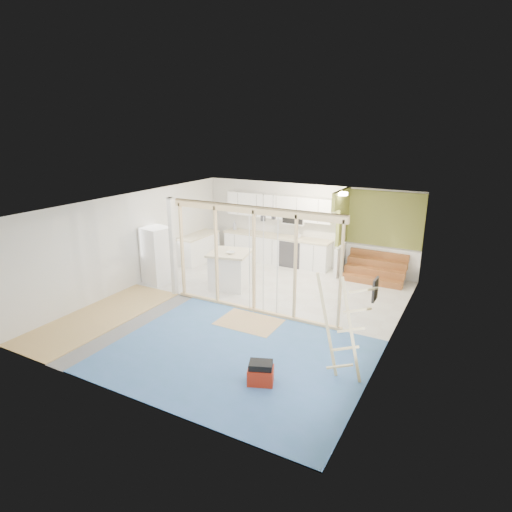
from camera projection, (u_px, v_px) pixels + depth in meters
The scene contains 17 objects.
room at pixel (243, 259), 10.13m from camera, with size 7.01×8.01×2.61m.
floor_overlays at pixel (247, 308), 10.52m from camera, with size 7.00×8.00×0.03m.
stud_frame at pixel (234, 246), 10.15m from camera, with size 4.66×0.14×2.60m.
base_cabinets at pixel (252, 249), 13.93m from camera, with size 4.45×2.24×0.93m.
upper_cabinets at pixel (280, 208), 13.56m from camera, with size 3.60×0.41×0.85m.
green_partition at pixel (367, 247), 12.38m from camera, with size 2.25×1.51×2.60m.
pot_rack at pixel (268, 215), 11.65m from camera, with size 0.52×0.52×0.72m.
sheathing_panel at pixel (368, 322), 6.86m from camera, with size 0.02×4.00×2.60m, color tan.
electrical_panel at pixel (375, 290), 7.29m from camera, with size 0.04×0.30×0.40m, color #3C3C41.
ceiling_light at pixel (342, 194), 11.65m from camera, with size 0.32×0.32×0.08m, color #FFEABF.
fridge at pixel (157, 256), 12.04m from camera, with size 0.82×0.80×1.62m.
island at pixel (230, 270), 11.76m from camera, with size 1.25×1.25×1.03m.
bowl at pixel (231, 253), 11.43m from camera, with size 0.23×0.23×0.06m, color silver.
soap_bottle_a at pixel (235, 225), 14.48m from camera, with size 0.13×0.13×0.33m, color #A8ADBC.
soap_bottle_b at pixel (300, 235), 13.48m from camera, with size 0.08×0.08×0.17m, color silver.
toolbox at pixel (261, 373), 7.42m from camera, with size 0.54×0.47×0.42m.
ladder at pixel (342, 329), 7.31m from camera, with size 1.03×0.21×1.95m.
Camera 1 is at (4.87, -8.35, 4.34)m, focal length 30.00 mm.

